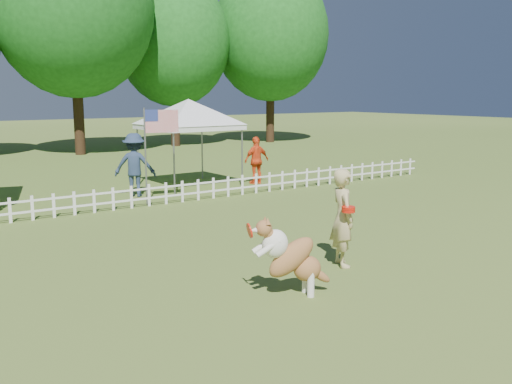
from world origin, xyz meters
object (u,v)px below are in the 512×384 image
(dog, at_px, (293,257))
(spectator_b, at_px, (135,165))
(handler, at_px, (343,218))
(canopy_tent_right, at_px, (189,144))
(spectator_c, at_px, (257,160))
(flag_pole, at_px, (146,157))
(frisbee_on_turf, at_px, (305,276))

(dog, xyz_separation_m, spectator_b, (1.46, 9.16, 0.32))
(handler, height_order, canopy_tent_right, canopy_tent_right)
(dog, bearing_deg, canopy_tent_right, 88.23)
(canopy_tent_right, relative_size, spectator_b, 1.48)
(dog, bearing_deg, spectator_b, 99.46)
(spectator_b, bearing_deg, spectator_c, -147.37)
(flag_pole, bearing_deg, canopy_tent_right, 49.19)
(dog, height_order, spectator_c, spectator_c)
(handler, height_order, flag_pole, flag_pole)
(frisbee_on_turf, bearing_deg, canopy_tent_right, 72.62)
(handler, distance_m, spectator_b, 8.46)
(frisbee_on_turf, height_order, spectator_c, spectator_c)
(dog, relative_size, canopy_tent_right, 0.44)
(frisbee_on_turf, distance_m, canopy_tent_right, 9.82)
(dog, distance_m, flag_pole, 7.88)
(frisbee_on_turf, relative_size, spectator_b, 0.13)
(handler, xyz_separation_m, frisbee_on_turf, (-0.93, -0.11, -0.85))
(dog, height_order, flag_pole, flag_pole)
(handler, bearing_deg, frisbee_on_turf, 119.71)
(frisbee_on_turf, xyz_separation_m, flag_pole, (0.43, 7.15, 1.29))
(flag_pole, bearing_deg, dog, -90.19)
(flag_pole, xyz_separation_m, spectator_c, (4.54, 1.30, -0.52))
(handler, relative_size, spectator_c, 1.09)
(handler, xyz_separation_m, spectator_b, (-0.22, 8.45, 0.07))
(handler, bearing_deg, spectator_b, 24.73)
(frisbee_on_turf, bearing_deg, dog, -141.18)
(handler, xyz_separation_m, dog, (-1.68, -0.71, -0.25))
(handler, bearing_deg, spectator_c, -2.61)
(flag_pole, height_order, spectator_b, flag_pole)
(dog, relative_size, flag_pole, 0.46)
(handler, bearing_deg, flag_pole, 27.29)
(frisbee_on_turf, height_order, spectator_b, spectator_b)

